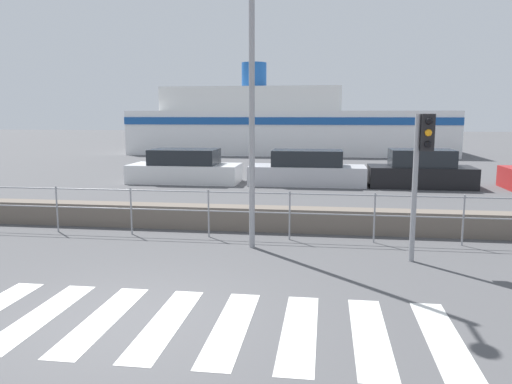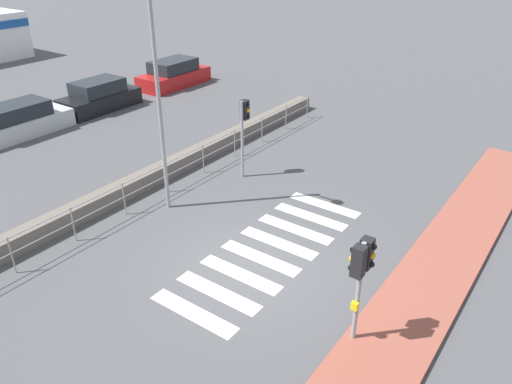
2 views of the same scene
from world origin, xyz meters
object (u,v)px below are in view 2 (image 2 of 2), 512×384
object	(u,v)px
traffic_light_near	(361,267)
traffic_light_far	(244,122)
parked_car_silver	(17,122)
streetlamp	(162,82)
parked_car_black	(99,97)
parked_car_red	(174,75)

from	to	relation	value
traffic_light_near	traffic_light_far	distance (m)	8.59
parked_car_silver	streetlamp	bearing A→B (deg)	-94.50
traffic_light_far	streetlamp	size ratio (longest dim) A/B	0.42
parked_car_black	traffic_light_near	bearing A→B (deg)	-112.55
traffic_light_near	parked_car_silver	distance (m)	17.37
traffic_light_far	parked_car_black	distance (m)	10.56
streetlamp	parked_car_red	xyz separation A→B (m)	(10.36, 9.89, -3.48)
traffic_light_near	streetlamp	size ratio (longest dim) A/B	0.38
traffic_light_near	traffic_light_far	world-z (taller)	traffic_light_far
streetlamp	parked_car_red	world-z (taller)	streetlamp
traffic_light_near	parked_car_black	world-z (taller)	traffic_light_near
streetlamp	parked_car_silver	distance (m)	10.52
traffic_light_near	parked_car_black	size ratio (longest dim) A/B	0.65
streetlamp	parked_car_red	bearing A→B (deg)	43.65
streetlamp	parked_car_silver	world-z (taller)	streetlamp
traffic_light_near	streetlamp	xyz separation A→B (m)	(1.95, 7.22, 2.12)
traffic_light_near	streetlamp	world-z (taller)	streetlamp
parked_car_red	parked_car_black	bearing A→B (deg)	180.00
traffic_light_far	traffic_light_near	bearing A→B (deg)	-127.51
streetlamp	parked_car_black	distance (m)	11.68
streetlamp	parked_car_silver	xyz separation A→B (m)	(0.78, 9.89, -3.51)
parked_car_silver	parked_car_red	distance (m)	9.59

